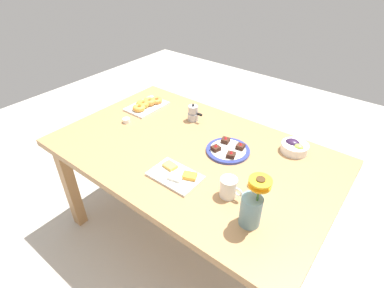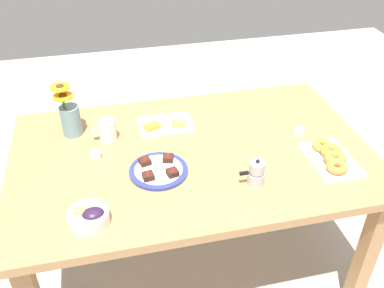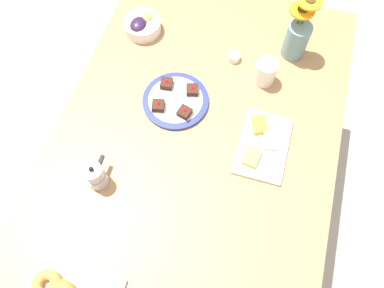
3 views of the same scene
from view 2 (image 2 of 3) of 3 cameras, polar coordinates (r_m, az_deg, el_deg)
ground_plane at (r=2.43m, az=0.00°, el=-15.20°), size 6.00×6.00×0.00m
dining_table at (r=1.97m, az=0.00°, el=-2.98°), size 1.60×1.00×0.74m
coffee_mug at (r=2.01m, az=-11.25°, el=1.85°), size 0.12×0.08×0.10m
grape_bowl at (r=1.61m, az=-13.59°, el=-9.43°), size 0.15×0.15×0.07m
cheese_platter at (r=2.09m, az=-3.60°, el=2.67°), size 0.26×0.17×0.03m
croissant_platter at (r=1.94m, az=18.06°, el=-1.64°), size 0.19×0.28×0.05m
jam_cup_honey at (r=2.09m, az=14.09°, el=1.70°), size 0.05×0.05×0.03m
jam_cup_berry at (r=1.92m, az=-12.73°, el=-1.41°), size 0.05×0.05×0.03m
dessert_plate at (r=1.80m, az=-4.48°, el=-3.49°), size 0.25×0.25×0.05m
flower_vase at (r=2.06m, az=-15.95°, el=3.42°), size 0.11×0.11×0.26m
moka_pot at (r=1.73m, az=8.56°, el=-3.89°), size 0.11×0.07×0.12m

